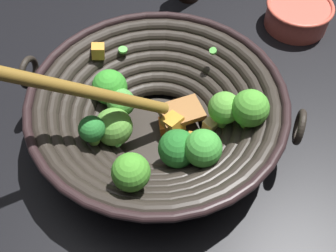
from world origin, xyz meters
name	(u,v)px	position (x,y,z in m)	size (l,w,h in m)	color
ground_plane	(158,134)	(0.00, 0.00, 0.00)	(4.00, 4.00, 0.00)	black
wok	(158,112)	(0.00, 0.00, 0.07)	(0.40, 0.40, 0.24)	black
prep_bowl	(298,14)	(-0.40, -0.03, 0.03)	(0.14, 0.14, 0.05)	#D15647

